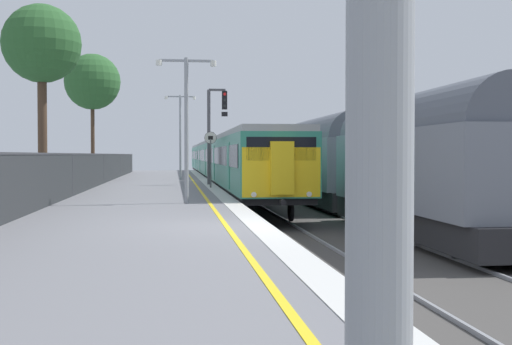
{
  "coord_description": "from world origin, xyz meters",
  "views": [
    {
      "loc": [
        -1.53,
        -15.01,
        1.62
      ],
      "look_at": [
        1.42,
        9.05,
        0.97
      ],
      "focal_mm": 47.13,
      "sensor_mm": 36.0,
      "label": 1
    }
  ],
  "objects_px": {
    "signal_gantry": "(214,125)",
    "commuter_train_at_platform": "(220,159)",
    "background_tree_left": "(93,83)",
    "background_tree_centre": "(41,47)",
    "freight_train_adjacent_track": "(363,159)",
    "platform_lamp_far": "(180,130)",
    "platform_lamp_mid": "(186,116)",
    "speed_limit_sign": "(211,152)"
  },
  "relations": [
    {
      "from": "signal_gantry",
      "to": "commuter_train_at_platform",
      "type": "bearing_deg",
      "value": 84.97
    },
    {
      "from": "background_tree_left",
      "to": "background_tree_centre",
      "type": "distance_m",
      "value": 22.95
    },
    {
      "from": "freight_train_adjacent_track",
      "to": "platform_lamp_far",
      "type": "relative_size",
      "value": 4.72
    },
    {
      "from": "signal_gantry",
      "to": "background_tree_centre",
      "type": "distance_m",
      "value": 10.9
    },
    {
      "from": "commuter_train_at_platform",
      "to": "platform_lamp_mid",
      "type": "distance_m",
      "value": 30.74
    },
    {
      "from": "platform_lamp_mid",
      "to": "platform_lamp_far",
      "type": "bearing_deg",
      "value": 90.0
    },
    {
      "from": "background_tree_left",
      "to": "platform_lamp_far",
      "type": "bearing_deg",
      "value": -51.87
    },
    {
      "from": "platform_lamp_far",
      "to": "background_tree_centre",
      "type": "bearing_deg",
      "value": -111.88
    },
    {
      "from": "background_tree_centre",
      "to": "signal_gantry",
      "type": "bearing_deg",
      "value": 43.53
    },
    {
      "from": "signal_gantry",
      "to": "speed_limit_sign",
      "type": "bearing_deg",
      "value": -95.91
    },
    {
      "from": "speed_limit_sign",
      "to": "platform_lamp_mid",
      "type": "height_order",
      "value": "platform_lamp_mid"
    },
    {
      "from": "commuter_train_at_platform",
      "to": "platform_lamp_far",
      "type": "distance_m",
      "value": 10.09
    },
    {
      "from": "freight_train_adjacent_track",
      "to": "background_tree_left",
      "type": "bearing_deg",
      "value": 118.33
    },
    {
      "from": "signal_gantry",
      "to": "background_tree_left",
      "type": "distance_m",
      "value": 18.11
    },
    {
      "from": "freight_train_adjacent_track",
      "to": "speed_limit_sign",
      "type": "relative_size",
      "value": 9.43
    },
    {
      "from": "commuter_train_at_platform",
      "to": "background_tree_centre",
      "type": "height_order",
      "value": "background_tree_centre"
    },
    {
      "from": "commuter_train_at_platform",
      "to": "platform_lamp_mid",
      "type": "height_order",
      "value": "platform_lamp_mid"
    },
    {
      "from": "platform_lamp_mid",
      "to": "background_tree_centre",
      "type": "relative_size",
      "value": 0.61
    },
    {
      "from": "freight_train_adjacent_track",
      "to": "platform_lamp_far",
      "type": "bearing_deg",
      "value": 112.81
    },
    {
      "from": "commuter_train_at_platform",
      "to": "platform_lamp_mid",
      "type": "relative_size",
      "value": 12.73
    },
    {
      "from": "freight_train_adjacent_track",
      "to": "background_tree_left",
      "type": "xyz_separation_m",
      "value": [
        -13.68,
        25.39,
        5.56
      ]
    },
    {
      "from": "commuter_train_at_platform",
      "to": "background_tree_centre",
      "type": "relative_size",
      "value": 7.79
    },
    {
      "from": "commuter_train_at_platform",
      "to": "speed_limit_sign",
      "type": "height_order",
      "value": "commuter_train_at_platform"
    },
    {
      "from": "platform_lamp_mid",
      "to": "freight_train_adjacent_track",
      "type": "bearing_deg",
      "value": 29.24
    },
    {
      "from": "speed_limit_sign",
      "to": "background_tree_centre",
      "type": "relative_size",
      "value": 0.35
    },
    {
      "from": "freight_train_adjacent_track",
      "to": "platform_lamp_far",
      "type": "height_order",
      "value": "platform_lamp_far"
    },
    {
      "from": "freight_train_adjacent_track",
      "to": "platform_lamp_mid",
      "type": "relative_size",
      "value": 5.33
    },
    {
      "from": "signal_gantry",
      "to": "platform_lamp_mid",
      "type": "xyz_separation_m",
      "value": [
        -1.72,
        -13.73,
        -0.31
      ]
    },
    {
      "from": "platform_lamp_mid",
      "to": "background_tree_centre",
      "type": "bearing_deg",
      "value": 132.24
    },
    {
      "from": "background_tree_left",
      "to": "commuter_train_at_platform",
      "type": "bearing_deg",
      "value": 6.52
    },
    {
      "from": "background_tree_centre",
      "to": "commuter_train_at_platform",
      "type": "bearing_deg",
      "value": 69.27
    },
    {
      "from": "background_tree_left",
      "to": "freight_train_adjacent_track",
      "type": "bearing_deg",
      "value": -61.67
    },
    {
      "from": "freight_train_adjacent_track",
      "to": "background_tree_centre",
      "type": "distance_m",
      "value": 14.13
    },
    {
      "from": "commuter_train_at_platform",
      "to": "background_tree_left",
      "type": "distance_m",
      "value": 11.3
    },
    {
      "from": "freight_train_adjacent_track",
      "to": "background_tree_centre",
      "type": "xyz_separation_m",
      "value": [
        -13.1,
        2.46,
        4.7
      ]
    },
    {
      "from": "platform_lamp_far",
      "to": "background_tree_left",
      "type": "height_order",
      "value": "background_tree_left"
    },
    {
      "from": "platform_lamp_far",
      "to": "background_tree_centre",
      "type": "height_order",
      "value": "background_tree_centre"
    },
    {
      "from": "signal_gantry",
      "to": "background_tree_centre",
      "type": "bearing_deg",
      "value": -136.47
    },
    {
      "from": "speed_limit_sign",
      "to": "background_tree_centre",
      "type": "bearing_deg",
      "value": -152.96
    },
    {
      "from": "platform_lamp_far",
      "to": "commuter_train_at_platform",
      "type": "bearing_deg",
      "value": 71.11
    },
    {
      "from": "commuter_train_at_platform",
      "to": "platform_lamp_far",
      "type": "relative_size",
      "value": 11.28
    },
    {
      "from": "commuter_train_at_platform",
      "to": "background_tree_left",
      "type": "bearing_deg",
      "value": -173.48
    }
  ]
}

